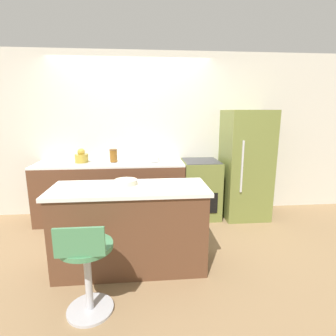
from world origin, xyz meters
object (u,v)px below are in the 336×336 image
object	(u,v)px
oven_range	(200,189)
refrigerator	(245,165)
kettle	(82,157)
mixing_bowl	(153,159)
stool_chair	(87,266)

from	to	relation	value
oven_range	refrigerator	distance (m)	0.81
kettle	mixing_bowl	size ratio (longest dim) A/B	1.01
oven_range	mixing_bowl	distance (m)	0.91
refrigerator	mixing_bowl	world-z (taller)	refrigerator
refrigerator	mixing_bowl	size ratio (longest dim) A/B	8.07
oven_range	refrigerator	world-z (taller)	refrigerator
refrigerator	kettle	size ratio (longest dim) A/B	7.97
refrigerator	stool_chair	world-z (taller)	refrigerator
stool_chair	kettle	world-z (taller)	kettle
mixing_bowl	stool_chair	bearing A→B (deg)	-106.84
refrigerator	oven_range	bearing A→B (deg)	177.02
refrigerator	stool_chair	bearing A→B (deg)	-136.47
kettle	mixing_bowl	world-z (taller)	kettle
refrigerator	stool_chair	xyz separation A→B (m)	(-2.08, -1.98, -0.41)
stool_chair	mixing_bowl	xyz separation A→B (m)	(0.62, 2.04, 0.52)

